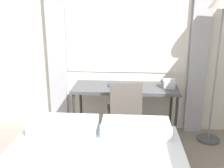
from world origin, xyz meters
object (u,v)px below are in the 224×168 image
object	(u,v)px
desk	(125,91)
desk_chair	(125,109)
book	(118,85)
telephone	(169,84)
standing_lamp	(223,13)

from	to	relation	value
desk	desk_chair	world-z (taller)	desk_chair
book	desk_chair	bearing A→B (deg)	-70.83
desk	book	distance (m)	0.13
telephone	book	size ratio (longest dim) A/B	0.61
standing_lamp	telephone	xyz separation A→B (m)	(-0.57, -0.01, -0.88)
desk	book	size ratio (longest dim) A/B	5.11
desk	telephone	xyz separation A→B (m)	(0.56, -0.01, 0.12)
desk	book	bearing A→B (deg)	162.33
telephone	desk	bearing A→B (deg)	178.60
desk_chair	standing_lamp	world-z (taller)	standing_lamp
desk	desk_chair	bearing A→B (deg)	-89.27
desk_chair	telephone	size ratio (longest dim) A/B	5.51
standing_lamp	telephone	size ratio (longest dim) A/B	12.07
desk	standing_lamp	size ratio (longest dim) A/B	0.70
desk	desk_chair	distance (m)	0.30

